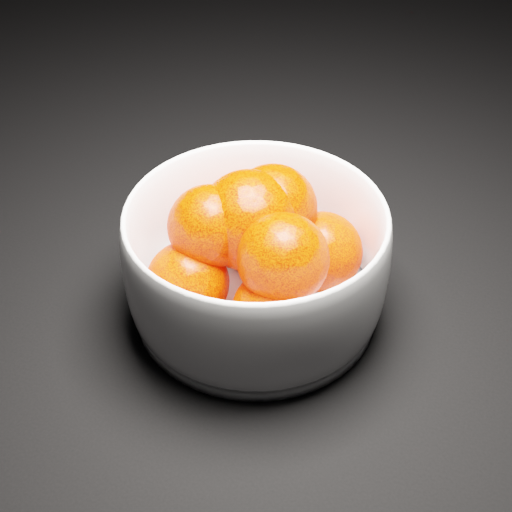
% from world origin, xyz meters
% --- Properties ---
extents(bowl, '(0.20, 0.20, 0.10)m').
position_xyz_m(bowl, '(-0.25, 0.25, 0.05)').
color(bowl, white).
rests_on(bowl, ground).
extents(orange_pile, '(0.15, 0.14, 0.11)m').
position_xyz_m(orange_pile, '(-0.25, 0.25, 0.06)').
color(orange_pile, '#F22302').
rests_on(orange_pile, bowl).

